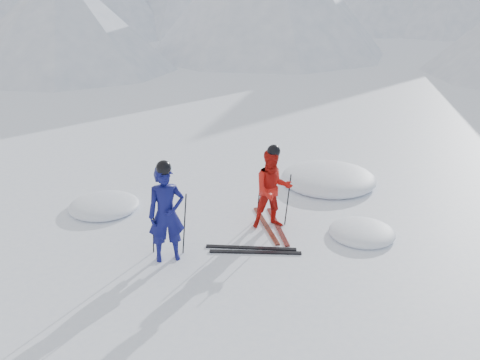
# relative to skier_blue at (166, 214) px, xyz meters

# --- Properties ---
(ground) EXTENTS (160.00, 160.00, 0.00)m
(ground) POSITION_rel_skier_blue_xyz_m (2.94, 0.76, -0.89)
(ground) COLOR white
(ground) RESTS_ON ground
(skier_blue) EXTENTS (0.76, 0.65, 1.77)m
(skier_blue) POSITION_rel_skier_blue_xyz_m (0.00, 0.00, 0.00)
(skier_blue) COLOR #0E1055
(skier_blue) RESTS_ON ground
(skier_red) EXTENTS (0.96, 0.85, 1.64)m
(skier_red) POSITION_rel_skier_blue_xyz_m (1.73, 1.56, -0.07)
(skier_red) COLOR red
(skier_red) RESTS_ON ground
(pole_blue_left) EXTENTS (0.12, 0.08, 1.18)m
(pole_blue_left) POSITION_rel_skier_blue_xyz_m (-0.30, 0.15, -0.30)
(pole_blue_left) COLOR black
(pole_blue_left) RESTS_ON ground
(pole_blue_right) EXTENTS (0.12, 0.07, 1.18)m
(pole_blue_right) POSITION_rel_skier_blue_xyz_m (0.25, 0.25, -0.30)
(pole_blue_right) COLOR black
(pole_blue_right) RESTS_ON ground
(pole_red_left) EXTENTS (0.11, 0.09, 1.09)m
(pole_red_left) POSITION_rel_skier_blue_xyz_m (1.43, 1.81, -0.34)
(pole_red_left) COLOR black
(pole_red_left) RESTS_ON ground
(pole_red_right) EXTENTS (0.11, 0.08, 1.09)m
(pole_red_right) POSITION_rel_skier_blue_xyz_m (2.03, 1.71, -0.34)
(pole_red_right) COLOR black
(pole_red_right) RESTS_ON ground
(ski_worn_left) EXTENTS (0.71, 1.62, 0.03)m
(ski_worn_left) POSITION_rel_skier_blue_xyz_m (1.61, 1.56, -0.87)
(ski_worn_left) COLOR black
(ski_worn_left) RESTS_ON ground
(ski_worn_right) EXTENTS (0.60, 1.65, 0.03)m
(ski_worn_right) POSITION_rel_skier_blue_xyz_m (1.85, 1.56, -0.87)
(ski_worn_right) COLOR black
(ski_worn_right) RESTS_ON ground
(ski_loose_a) EXTENTS (1.70, 0.21, 0.03)m
(ski_loose_a) POSITION_rel_skier_blue_xyz_m (1.43, 0.58, -0.87)
(ski_loose_a) COLOR black
(ski_loose_a) RESTS_ON ground
(ski_loose_b) EXTENTS (1.70, 0.27, 0.03)m
(ski_loose_b) POSITION_rel_skier_blue_xyz_m (1.53, 0.43, -0.87)
(ski_loose_b) COLOR black
(ski_loose_b) RESTS_ON ground
(snow_lumps) EXTENTS (9.45, 6.92, 0.51)m
(snow_lumps) POSITION_rel_skier_blue_xyz_m (2.35, 3.01, -0.89)
(snow_lumps) COLOR white
(snow_lumps) RESTS_ON ground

